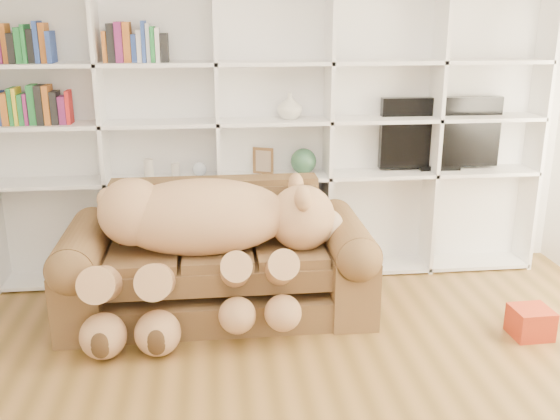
{
  "coord_description": "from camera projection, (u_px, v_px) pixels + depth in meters",
  "views": [
    {
      "loc": [
        -0.5,
        -2.57,
        2.11
      ],
      "look_at": [
        -0.02,
        1.63,
        0.77
      ],
      "focal_mm": 40.0,
      "sensor_mm": 36.0,
      "label": 1
    }
  ],
  "objects": [
    {
      "name": "sofa",
      "position": [
        218.0,
        266.0,
        4.56
      ],
      "size": [
        2.2,
        0.95,
        0.92
      ],
      "color": "brown",
      "rests_on": "floor"
    },
    {
      "name": "bookshelf",
      "position": [
        243.0,
        120.0,
        4.95
      ],
      "size": [
        4.43,
        0.35,
        2.4
      ],
      "color": "white",
      "rests_on": "floor"
    },
    {
      "name": "throw_pillow",
      "position": [
        151.0,
        218.0,
        4.55
      ],
      "size": [
        0.45,
        0.27,
        0.45
      ],
      "primitive_type": "cube",
      "rotation": [
        -0.24,
        0.0,
        -0.07
      ],
      "color": "#560E0E",
      "rests_on": "sofa"
    },
    {
      "name": "figurine_short",
      "position": [
        176.0,
        170.0,
        4.95
      ],
      "size": [
        0.07,
        0.07,
        0.12
      ],
      "primitive_type": "cylinder",
      "rotation": [
        0.0,
        0.0,
        0.07
      ],
      "color": "beige",
      "rests_on": "bookshelf"
    },
    {
      "name": "snow_globe",
      "position": [
        199.0,
        169.0,
        4.97
      ],
      "size": [
        0.11,
        0.11,
        0.11
      ],
      "primitive_type": "sphere",
      "color": "silver",
      "rests_on": "bookshelf"
    },
    {
      "name": "tv",
      "position": [
        440.0,
        134.0,
        5.16
      ],
      "size": [
        1.01,
        0.18,
        0.6
      ],
      "color": "black",
      "rests_on": "bookshelf"
    },
    {
      "name": "gift_box",
      "position": [
        530.0,
        322.0,
        4.25
      ],
      "size": [
        0.26,
        0.25,
        0.2
      ],
      "primitive_type": "cube",
      "rotation": [
        0.0,
        0.0,
        0.03
      ],
      "color": "#B03117",
      "rests_on": "floor"
    },
    {
      "name": "teddy_bear",
      "position": [
        204.0,
        235.0,
        4.28
      ],
      "size": [
        1.81,
        0.95,
        1.05
      ],
      "rotation": [
        0.0,
        0.0,
        -0.14
      ],
      "color": "tan",
      "rests_on": "sofa"
    },
    {
      "name": "shelf_vase",
      "position": [
        290.0,
        106.0,
        4.9
      ],
      "size": [
        0.25,
        0.25,
        0.2
      ],
      "primitive_type": "imported",
      "rotation": [
        0.0,
        0.0,
        -0.35
      ],
      "color": "silver",
      "rests_on": "bookshelf"
    },
    {
      "name": "figurine_tall",
      "position": [
        149.0,
        169.0,
        4.92
      ],
      "size": [
        0.08,
        0.08,
        0.15
      ],
      "primitive_type": "cylinder",
      "rotation": [
        0.0,
        0.0,
        -0.07
      ],
      "color": "beige",
      "rests_on": "bookshelf"
    },
    {
      "name": "green_vase",
      "position": [
        303.0,
        161.0,
        5.04
      ],
      "size": [
        0.21,
        0.21,
        0.21
      ],
      "primitive_type": "sphere",
      "color": "#315F40",
      "rests_on": "bookshelf"
    },
    {
      "name": "picture_frame",
      "position": [
        263.0,
        161.0,
        5.01
      ],
      "size": [
        0.17,
        0.1,
        0.21
      ],
      "primitive_type": "cube",
      "rotation": [
        0.0,
        0.0,
        -0.43
      ],
      "color": "brown",
      "rests_on": "bookshelf"
    },
    {
      "name": "wall_back",
      "position": [
        271.0,
        111.0,
        5.09
      ],
      "size": [
        5.0,
        0.02,
        2.7
      ],
      "primitive_type": "cube",
      "color": "white",
      "rests_on": "floor"
    }
  ]
}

